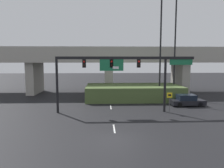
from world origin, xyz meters
The scene contains 9 objects.
ground_plane centered at (0.00, 0.00, 0.00)m, with size 160.00×160.00×0.00m, color black.
lane_markings centered at (0.00, 11.36, 0.00)m, with size 0.14×37.60×0.01m.
signal_gantry centered at (1.05, 8.64, 5.27)m, with size 15.93×0.44×6.50m.
speed_limit_sign centered at (6.64, 7.97, 1.60)m, with size 0.60×0.11×2.46m.
highway_light_pole_near centered at (10.40, 18.07, 8.61)m, with size 0.70×0.36×16.45m.
highway_light_pole_far centered at (7.52, 15.91, 8.39)m, with size 0.70×0.36×16.03m.
overpass_bridge centered at (0.00, 23.72, 5.85)m, with size 47.24×8.06×8.26m.
grass_embankment centered at (3.72, 16.97, 1.08)m, with size 14.50×7.06×2.15m.
parked_sedan_near_right centered at (10.23, 11.88, 0.69)m, with size 4.49×2.01×1.50m.
Camera 1 is at (-0.95, -16.42, 6.23)m, focal length 35.00 mm.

